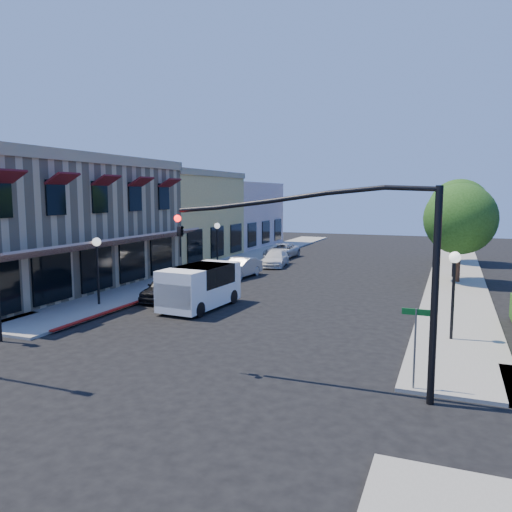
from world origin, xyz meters
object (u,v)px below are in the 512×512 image
at_px(lamppost_right_near, 454,273).
at_px(street_tree_b, 459,209).
at_px(white_van, 200,284).
at_px(parked_car_c, 275,259).
at_px(lamppost_right_far, 454,239).
at_px(lamppost_left_near, 97,254).
at_px(lamppost_left_far, 217,234).
at_px(parked_car_d, 282,251).
at_px(parked_car_a, 165,288).
at_px(street_name_sign, 415,336).
at_px(street_tree_a, 460,219).
at_px(signal_mast_arm, 356,254).
at_px(parked_car_b, 240,268).

bearing_deg(lamppost_right_near, street_tree_b, 89.28).
bearing_deg(white_van, parked_car_c, 95.08).
bearing_deg(lamppost_right_far, lamppost_left_near, -136.74).
relative_size(lamppost_left_far, white_van, 0.71).
bearing_deg(street_tree_b, lamppost_right_far, -92.15).
relative_size(lamppost_left_far, lamppost_right_near, 1.00).
relative_size(lamppost_right_far, parked_car_d, 0.76).
height_order(lamppost_left_near, lamppost_left_far, same).
relative_size(lamppost_left_near, parked_car_a, 0.90).
bearing_deg(street_name_sign, street_tree_a, 86.24).
height_order(street_tree_b, lamppost_left_near, street_tree_b).
bearing_deg(signal_mast_arm, parked_car_d, 112.50).
bearing_deg(street_name_sign, lamppost_left_near, 160.07).
distance_m(lamppost_right_far, parked_car_c, 13.50).
relative_size(parked_car_c, parked_car_d, 0.92).
bearing_deg(signal_mast_arm, street_name_sign, 23.20).
bearing_deg(lamppost_right_far, white_van, -129.47).
xyz_separation_m(street_tree_b, lamppost_right_far, (-0.30, -8.00, -1.81)).
relative_size(street_name_sign, white_van, 0.50).
distance_m(lamppost_left_far, parked_car_c, 5.21).
xyz_separation_m(street_name_sign, parked_car_b, (-12.79, 16.80, -1.02)).
relative_size(signal_mast_arm, lamppost_right_near, 2.24).
relative_size(lamppost_right_far, parked_car_b, 0.86).
distance_m(street_tree_a, street_name_sign, 20.00).
distance_m(street_name_sign, lamppost_right_far, 21.85).
relative_size(lamppost_left_far, parked_car_c, 0.83).
relative_size(street_tree_b, street_name_sign, 2.81).
xyz_separation_m(street_tree_b, parked_car_a, (-15.00, -21.30, -3.87)).
xyz_separation_m(street_tree_a, parked_car_b, (-14.09, -3.00, -3.51)).
relative_size(lamppost_left_near, lamppost_left_far, 1.00).
distance_m(lamppost_right_near, parked_car_c, 21.69).
distance_m(street_tree_a, parked_car_d, 17.26).
bearing_deg(lamppost_left_near, lamppost_right_near, 0.00).
relative_size(lamppost_left_near, parked_car_d, 0.76).
bearing_deg(parked_car_a, street_tree_a, 29.61).
bearing_deg(parked_car_c, parked_car_d, 95.27).
bearing_deg(street_name_sign, white_van, 146.17).
height_order(street_tree_a, lamppost_right_near, street_tree_a).
relative_size(street_tree_a, parked_car_d, 1.39).
bearing_deg(parked_car_b, signal_mast_arm, -51.32).
bearing_deg(signal_mast_arm, parked_car_a, 142.65).
xyz_separation_m(street_tree_a, signal_mast_arm, (-2.94, -20.50, -0.11)).
bearing_deg(street_tree_a, lamppost_left_near, -141.02).
height_order(white_van, parked_car_d, white_van).
height_order(lamppost_left_near, white_van, lamppost_left_near).
bearing_deg(street_tree_b, lamppost_right_near, -90.72).
xyz_separation_m(street_tree_a, street_tree_b, (0.00, 10.00, 0.35)).
xyz_separation_m(street_name_sign, white_van, (-10.92, 7.32, -0.45)).
bearing_deg(parked_car_a, parked_car_b, 76.37).
bearing_deg(lamppost_left_far, parked_car_b, -43.08).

